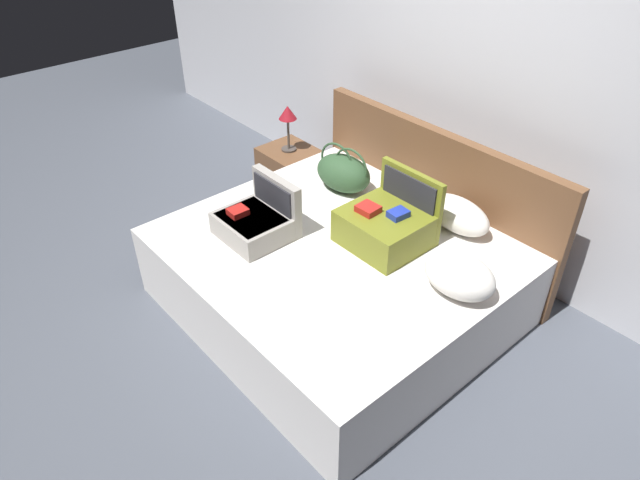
# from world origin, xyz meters

# --- Properties ---
(ground_plane) EXTENTS (12.00, 12.00, 0.00)m
(ground_plane) POSITION_xyz_m (0.00, 0.00, 0.00)
(ground_plane) COLOR #4C515B
(back_wall) EXTENTS (8.00, 0.10, 2.60)m
(back_wall) POSITION_xyz_m (0.00, 1.65, 1.30)
(back_wall) COLOR silver
(back_wall) RESTS_ON ground
(bed) EXTENTS (2.00, 1.78, 0.51)m
(bed) POSITION_xyz_m (0.00, 0.40, 0.26)
(bed) COLOR silver
(bed) RESTS_ON ground
(headboard) EXTENTS (2.04, 0.08, 0.99)m
(headboard) POSITION_xyz_m (0.00, 1.33, 0.50)
(headboard) COLOR brown
(headboard) RESTS_ON ground
(hard_case_large) EXTENTS (0.49, 0.47, 0.43)m
(hard_case_large) POSITION_xyz_m (0.18, 0.65, 0.65)
(hard_case_large) COLOR olive
(hard_case_large) RESTS_ON bed
(hard_case_medium) EXTENTS (0.43, 0.41, 0.35)m
(hard_case_medium) POSITION_xyz_m (-0.42, 0.10, 0.62)
(hard_case_medium) COLOR gray
(hard_case_medium) RESTS_ON bed
(duffel_bag) EXTENTS (0.46, 0.34, 0.34)m
(duffel_bag) POSITION_xyz_m (-0.47, 0.89, 0.65)
(duffel_bag) COLOR #2D4C2D
(duffel_bag) RESTS_ON bed
(pillow_near_headboard) EXTENTS (0.48, 0.26, 0.21)m
(pillow_near_headboard) POSITION_xyz_m (0.38, 1.10, 0.62)
(pillow_near_headboard) COLOR white
(pillow_near_headboard) RESTS_ON bed
(pillow_center_head) EXTENTS (0.43, 0.32, 0.22)m
(pillow_center_head) POSITION_xyz_m (0.77, 0.62, 0.62)
(pillow_center_head) COLOR white
(pillow_center_head) RESTS_ON bed
(nightstand) EXTENTS (0.44, 0.40, 0.46)m
(nightstand) POSITION_xyz_m (-1.28, 1.04, 0.23)
(nightstand) COLOR brown
(nightstand) RESTS_ON ground
(table_lamp) EXTENTS (0.14, 0.14, 0.38)m
(table_lamp) POSITION_xyz_m (-1.28, 1.04, 0.76)
(table_lamp) COLOR #3F3833
(table_lamp) RESTS_ON nightstand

